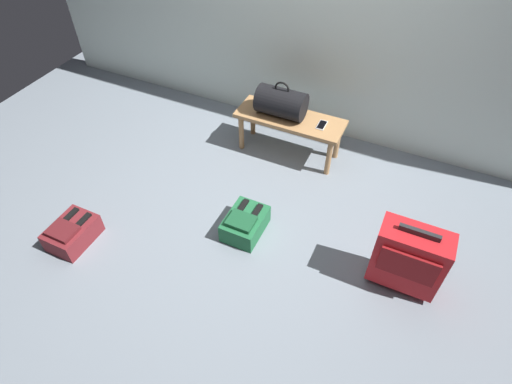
# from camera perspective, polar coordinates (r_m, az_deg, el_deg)

# --- Properties ---
(ground_plane) EXTENTS (6.60, 6.60, 0.00)m
(ground_plane) POSITION_cam_1_polar(r_m,az_deg,el_deg) (3.42, -1.60, -5.14)
(ground_plane) COLOR slate
(bench) EXTENTS (1.00, 0.36, 0.41)m
(bench) POSITION_cam_1_polar(r_m,az_deg,el_deg) (3.91, 4.64, 9.39)
(bench) COLOR #A87A4C
(bench) RESTS_ON ground
(duffel_bag_black) EXTENTS (0.44, 0.26, 0.34)m
(duffel_bag_black) POSITION_cam_1_polar(r_m,az_deg,el_deg) (3.83, 3.47, 12.13)
(duffel_bag_black) COLOR black
(duffel_bag_black) RESTS_ON bench
(cell_phone) EXTENTS (0.07, 0.14, 0.01)m
(cell_phone) POSITION_cam_1_polar(r_m,az_deg,el_deg) (3.80, 8.98, 9.04)
(cell_phone) COLOR silver
(cell_phone) RESTS_ON bench
(suitcase_upright_red) EXTENTS (0.47, 0.25, 0.59)m
(suitcase_upright_red) POSITION_cam_1_polar(r_m,az_deg,el_deg) (3.06, 20.15, -8.44)
(suitcase_upright_red) COLOR red
(suitcase_upright_red) RESTS_ON ground
(backpack_green) EXTENTS (0.28, 0.38, 0.21)m
(backpack_green) POSITION_cam_1_polar(r_m,az_deg,el_deg) (3.34, -1.51, -4.30)
(backpack_green) COLOR #1E6038
(backpack_green) RESTS_ON ground
(backpack_maroon) EXTENTS (0.28, 0.38, 0.21)m
(backpack_maroon) POSITION_cam_1_polar(r_m,az_deg,el_deg) (3.58, -23.83, -5.10)
(backpack_maroon) COLOR maroon
(backpack_maroon) RESTS_ON ground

